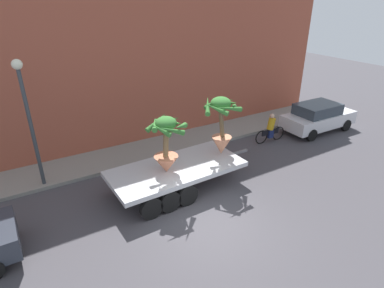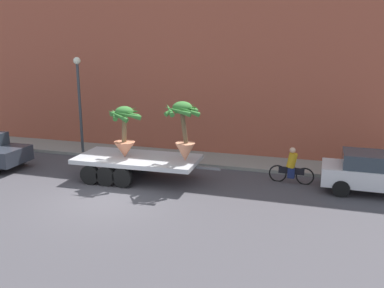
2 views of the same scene
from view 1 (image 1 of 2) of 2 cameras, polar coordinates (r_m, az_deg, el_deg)
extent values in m
plane|color=#423F44|center=(10.96, 3.32, -14.12)|extent=(60.00, 60.00, 0.00)
cube|color=gray|center=(15.53, -9.33, -1.40)|extent=(24.00, 2.20, 0.15)
cube|color=#9E4C38|center=(15.72, -12.92, 15.59)|extent=(24.00, 1.20, 8.96)
cube|color=#B7BABF|center=(12.26, -2.79, -4.40)|extent=(5.19, 2.54, 0.18)
cylinder|color=black|center=(12.79, -11.67, -6.12)|extent=(0.81, 0.25, 0.80)
cylinder|color=black|center=(11.07, -7.27, -11.25)|extent=(0.81, 0.25, 0.80)
cylinder|color=black|center=(13.01, -8.74, -5.28)|extent=(0.81, 0.25, 0.80)
cylinder|color=black|center=(11.32, -3.96, -10.14)|extent=(0.81, 0.25, 0.80)
cylinder|color=black|center=(13.27, -5.93, -4.47)|extent=(0.81, 0.25, 0.80)
cylinder|color=black|center=(11.61, -0.83, -9.06)|extent=(0.81, 0.25, 0.80)
cube|color=slate|center=(13.91, 8.18, -1.54)|extent=(1.00, 0.13, 0.10)
cone|color=tan|center=(13.06, 5.25, -0.23)|extent=(0.80, 0.80, 0.75)
cylinder|color=brown|center=(12.60, 5.24, 4.18)|extent=(0.35, 0.17, 1.43)
ellipsoid|color=#387A33|center=(12.33, 5.16, 7.22)|extent=(0.79, 0.79, 0.50)
cone|color=#387A33|center=(12.60, 6.76, 7.29)|extent=(0.20, 0.88, 0.41)
cone|color=#387A33|center=(12.75, 5.49, 7.62)|extent=(0.76, 0.77, 0.37)
cone|color=#387A33|center=(12.66, 3.82, 7.40)|extent=(0.90, 0.30, 0.50)
cone|color=#387A33|center=(12.34, 2.81, 6.88)|extent=(0.70, 0.94, 0.60)
cone|color=#387A33|center=(11.89, 4.19, 6.31)|extent=(0.73, 1.00, 0.46)
cone|color=#387A33|center=(11.92, 6.63, 6.29)|extent=(1.12, 0.24, 0.44)
cone|color=#387A33|center=(12.32, 7.42, 6.74)|extent=(0.80, 0.87, 0.54)
cone|color=#C17251|center=(11.73, -4.58, -3.57)|extent=(0.89, 0.89, 0.66)
cylinder|color=brown|center=(11.31, -4.65, 0.71)|extent=(0.26, 0.19, 1.27)
ellipsoid|color=#387A33|center=(11.07, -4.66, 3.70)|extent=(0.75, 0.75, 0.47)
cone|color=#387A33|center=(11.22, -2.69, 3.66)|extent=(0.32, 0.85, 0.47)
cone|color=#387A33|center=(11.48, -4.50, 4.32)|extent=(0.85, 0.62, 0.34)
cone|color=#387A33|center=(11.45, -6.34, 3.91)|extent=(1.00, 0.47, 0.58)
cone|color=#387A33|center=(11.09, -6.66, 3.47)|extent=(0.53, 0.80, 0.32)
cone|color=#387A33|center=(10.77, -5.71, 2.60)|extent=(0.65, 0.81, 0.48)
cone|color=#387A33|center=(10.67, -3.79, 2.46)|extent=(1.01, 0.33, 0.54)
cone|color=#387A33|center=(10.93, -2.06, 3.15)|extent=(0.92, 0.87, 0.49)
torus|color=black|center=(17.29, 15.08, 1.86)|extent=(0.74, 0.10, 0.74)
torus|color=black|center=(16.61, 12.24, 1.19)|extent=(0.74, 0.10, 0.74)
cube|color=black|center=(16.88, 13.75, 2.09)|extent=(1.04, 0.12, 0.28)
cylinder|color=gold|center=(16.71, 13.90, 3.51)|extent=(0.46, 0.37, 0.65)
sphere|color=tan|center=(16.57, 14.05, 4.86)|extent=(0.24, 0.24, 0.24)
cube|color=navy|center=(16.91, 13.72, 1.84)|extent=(0.29, 0.26, 0.44)
cube|color=silver|center=(19.00, 21.53, 4.13)|extent=(4.23, 1.79, 0.70)
cube|color=#2D3842|center=(18.64, 21.42, 5.83)|extent=(2.34, 1.59, 0.56)
cylinder|color=black|center=(20.61, 22.11, 4.56)|extent=(0.64, 0.21, 0.64)
cylinder|color=black|center=(19.74, 25.69, 3.03)|extent=(0.64, 0.21, 0.64)
cylinder|color=black|center=(18.62, 16.78, 3.26)|extent=(0.64, 0.21, 0.64)
cylinder|color=black|center=(17.65, 20.50, 1.49)|extent=(0.64, 0.21, 0.64)
cylinder|color=#383D42|center=(13.07, -26.55, 2.12)|extent=(0.14, 0.14, 4.50)
sphere|color=#EAEACC|center=(12.44, -28.70, 12.32)|extent=(0.36, 0.36, 0.36)
camera|label=2|loc=(13.23, 81.58, -2.82)|focal=37.74mm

